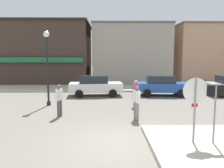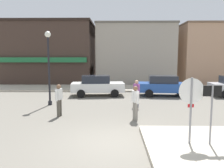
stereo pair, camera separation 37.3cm
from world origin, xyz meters
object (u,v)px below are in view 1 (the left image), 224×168
at_px(parked_car_nearest, 95,85).
at_px(pedestrian_kerb_side, 59,100).
at_px(parked_car_second, 162,85).
at_px(pedestrian_crossing_far, 136,92).
at_px(stop_sign, 195,101).
at_px(one_way_sign, 215,107).
at_px(pedestrian_crossing_near, 136,102).
at_px(lamp_post, 47,57).

bearing_deg(parked_car_nearest, pedestrian_kerb_side, -103.24).
bearing_deg(parked_car_nearest, parked_car_second, -0.27).
xyz_separation_m(parked_car_nearest, pedestrian_crossing_far, (2.64, -3.91, 0.06)).
xyz_separation_m(parked_car_second, pedestrian_crossing_far, (-2.51, -3.88, 0.06)).
height_order(stop_sign, pedestrian_crossing_far, stop_sign).
relative_size(one_way_sign, parked_car_second, 0.51).
bearing_deg(stop_sign, pedestrian_crossing_near, 114.96).
bearing_deg(lamp_post, pedestrian_kerb_side, -64.58).
height_order(stop_sign, pedestrian_crossing_near, stop_sign).
height_order(parked_car_nearest, pedestrian_crossing_near, pedestrian_crossing_near).
distance_m(parked_car_second, pedestrian_kerb_side, 8.90).
relative_size(lamp_post, parked_car_nearest, 1.10).
relative_size(parked_car_second, pedestrian_crossing_far, 2.57).
xyz_separation_m(one_way_sign, parked_car_second, (0.72, 9.84, -0.52)).
relative_size(one_way_sign, parked_car_nearest, 0.51).
height_order(one_way_sign, parked_car_nearest, one_way_sign).
height_order(stop_sign, one_way_sign, stop_sign).
distance_m(stop_sign, pedestrian_crossing_near, 3.56).
bearing_deg(parked_car_second, lamp_post, -156.79).
distance_m(one_way_sign, pedestrian_crossing_far, 6.24).
xyz_separation_m(stop_sign, parked_car_second, (1.35, 9.77, -0.71)).
bearing_deg(pedestrian_crossing_near, stop_sign, -65.04).
xyz_separation_m(lamp_post, pedestrian_crossing_far, (5.32, -0.52, -2.09)).
xyz_separation_m(stop_sign, pedestrian_crossing_far, (-1.16, 5.89, -0.65)).
bearing_deg(one_way_sign, pedestrian_crossing_near, 123.01).
height_order(parked_car_nearest, pedestrian_crossing_far, pedestrian_crossing_far).
xyz_separation_m(stop_sign, one_way_sign, (0.63, -0.07, -0.19)).
distance_m(pedestrian_crossing_near, pedestrian_kerb_side, 3.79).
bearing_deg(pedestrian_crossing_far, parked_car_second, 57.10).
distance_m(one_way_sign, parked_car_second, 9.88).
bearing_deg(parked_car_nearest, lamp_post, -128.40).
relative_size(pedestrian_crossing_far, pedestrian_kerb_side, 1.00).
height_order(lamp_post, pedestrian_kerb_side, lamp_post).
height_order(lamp_post, pedestrian_crossing_near, lamp_post).
relative_size(stop_sign, parked_car_nearest, 0.56).
xyz_separation_m(one_way_sign, pedestrian_crossing_far, (-1.79, 5.96, -0.46)).
xyz_separation_m(parked_car_second, pedestrian_kerb_side, (-6.57, -6.01, 0.06)).
bearing_deg(stop_sign, parked_car_second, 82.12).
xyz_separation_m(parked_car_second, pedestrian_crossing_near, (-2.83, -6.60, 0.06)).
relative_size(stop_sign, pedestrian_crossing_near, 1.43).
height_order(parked_car_second, pedestrian_crossing_near, pedestrian_crossing_near).
bearing_deg(lamp_post, parked_car_second, 23.21).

